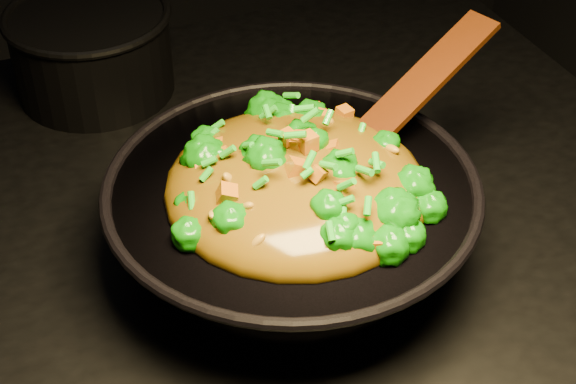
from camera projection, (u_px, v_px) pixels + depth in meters
name	position (u px, v px, depth m)	size (l,w,h in m)	color
wok	(292.00, 225.00, 0.91)	(0.37, 0.37, 0.10)	black
stir_fry	(296.00, 155.00, 0.84)	(0.26, 0.26, 0.09)	#127508
spatula	(404.00, 101.00, 0.91)	(0.27, 0.04, 0.01)	#381806
back_pot	(92.00, 52.00, 1.16)	(0.21, 0.21, 0.12)	black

